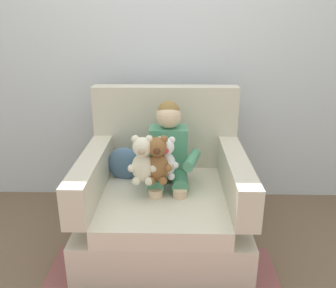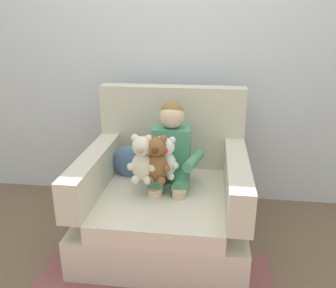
% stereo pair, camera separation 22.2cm
% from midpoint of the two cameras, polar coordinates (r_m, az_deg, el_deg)
% --- Properties ---
extents(ground_plane, '(8.00, 8.00, 0.00)m').
position_cam_midpoint_polar(ground_plane, '(2.62, 1.98, -15.32)').
color(ground_plane, brown).
extents(back_wall, '(6.00, 0.10, 2.60)m').
position_cam_midpoint_polar(back_wall, '(2.91, 3.76, 15.66)').
color(back_wall, silver).
rests_on(back_wall, ground).
extents(armchair, '(1.09, 1.04, 1.03)m').
position_cam_midpoint_polar(armchair, '(2.50, 2.19, -8.67)').
color(armchair, beige).
rests_on(armchair, ground).
extents(seated_child, '(0.45, 0.39, 0.82)m').
position_cam_midpoint_polar(seated_child, '(2.41, 3.08, -1.99)').
color(seated_child, '#4C9370').
rests_on(seated_child, armchair).
extents(plush_cream, '(0.19, 0.15, 0.32)m').
position_cam_midpoint_polar(plush_cream, '(2.23, -1.38, -2.63)').
color(plush_cream, silver).
rests_on(plush_cream, armchair).
extents(plush_brown, '(0.19, 0.15, 0.31)m').
position_cam_midpoint_polar(plush_brown, '(2.22, 1.02, -2.68)').
color(plush_brown, brown).
rests_on(plush_brown, armchair).
extents(plush_white, '(0.17, 0.14, 0.28)m').
position_cam_midpoint_polar(plush_white, '(2.29, 2.50, -2.44)').
color(plush_white, white).
rests_on(plush_white, armchair).
extents(throw_pillow, '(0.27, 0.15, 0.26)m').
position_cam_midpoint_polar(throw_pillow, '(2.58, -3.80, -3.11)').
color(throw_pillow, slate).
rests_on(throw_pillow, armchair).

